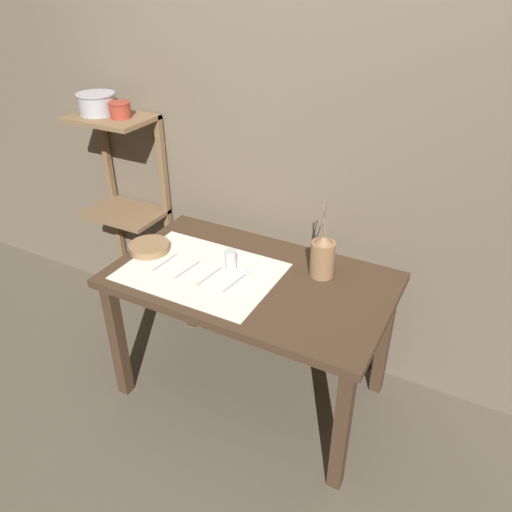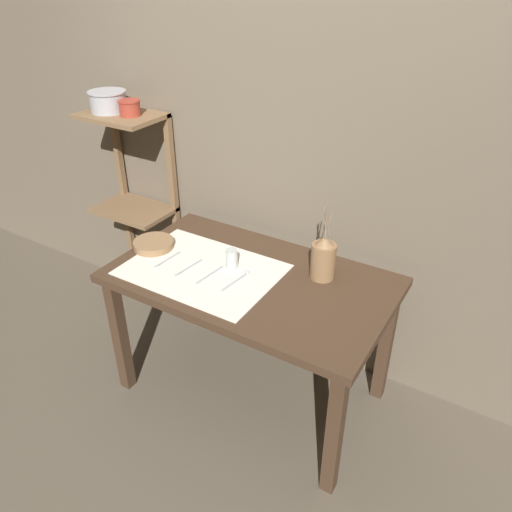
% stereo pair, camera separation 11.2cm
% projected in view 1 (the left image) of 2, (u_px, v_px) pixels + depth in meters
% --- Properties ---
extents(ground_plane, '(12.00, 12.00, 0.00)m').
position_uv_depth(ground_plane, '(251.00, 389.00, 2.70)').
color(ground_plane, brown).
extents(stone_wall_back, '(7.00, 0.06, 2.40)m').
position_uv_depth(stone_wall_back, '(297.00, 148.00, 2.45)').
color(stone_wall_back, '#6B5E4C').
rests_on(stone_wall_back, ground_plane).
extents(wooden_table, '(1.31, 0.76, 0.73)m').
position_uv_depth(wooden_table, '(251.00, 293.00, 2.37)').
color(wooden_table, '#422D1E').
rests_on(wooden_table, ground_plane).
extents(wooden_shelf_unit, '(0.45, 0.31, 1.28)m').
position_uv_depth(wooden_shelf_unit, '(126.00, 184.00, 2.90)').
color(wooden_shelf_unit, brown).
rests_on(wooden_shelf_unit, ground_plane).
extents(linen_cloth, '(0.72, 0.52, 0.00)m').
position_uv_depth(linen_cloth, '(201.00, 271.00, 2.36)').
color(linen_cloth, silver).
rests_on(linen_cloth, wooden_table).
extents(pitcher_with_flowers, '(0.11, 0.11, 0.40)m').
position_uv_depth(pitcher_with_flowers, '(323.00, 256.00, 2.28)').
color(pitcher_with_flowers, olive).
rests_on(pitcher_with_flowers, wooden_table).
extents(wooden_bowl, '(0.20, 0.20, 0.04)m').
position_uv_depth(wooden_bowl, '(149.00, 247.00, 2.51)').
color(wooden_bowl, '#8E6B47').
rests_on(wooden_bowl, wooden_table).
extents(glass_tumbler_near, '(0.06, 0.06, 0.09)m').
position_uv_depth(glass_tumbler_near, '(231.00, 259.00, 2.36)').
color(glass_tumbler_near, '#B7C1BC').
rests_on(glass_tumbler_near, wooden_table).
extents(fork_outer, '(0.02, 0.18, 0.00)m').
position_uv_depth(fork_outer, '(165.00, 262.00, 2.42)').
color(fork_outer, '#A8A8AD').
rests_on(fork_outer, wooden_table).
extents(knife_center, '(0.03, 0.18, 0.00)m').
position_uv_depth(knife_center, '(188.00, 270.00, 2.36)').
color(knife_center, '#A8A8AD').
rests_on(knife_center, wooden_table).
extents(fork_inner, '(0.03, 0.18, 0.00)m').
position_uv_depth(fork_inner, '(210.00, 276.00, 2.32)').
color(fork_inner, '#A8A8AD').
rests_on(fork_inner, wooden_table).
extents(spoon_outer, '(0.04, 0.19, 0.02)m').
position_uv_depth(spoon_outer, '(243.00, 277.00, 2.31)').
color(spoon_outer, '#A8A8AD').
rests_on(spoon_outer, wooden_table).
extents(metal_pot_large, '(0.21, 0.21, 0.11)m').
position_uv_depth(metal_pot_large, '(97.00, 103.00, 2.65)').
color(metal_pot_large, '#A8A8AD').
rests_on(metal_pot_large, wooden_shelf_unit).
extents(metal_pot_small, '(0.12, 0.12, 0.08)m').
position_uv_depth(metal_pot_small, '(120.00, 109.00, 2.60)').
color(metal_pot_small, '#9E3828').
rests_on(metal_pot_small, wooden_shelf_unit).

